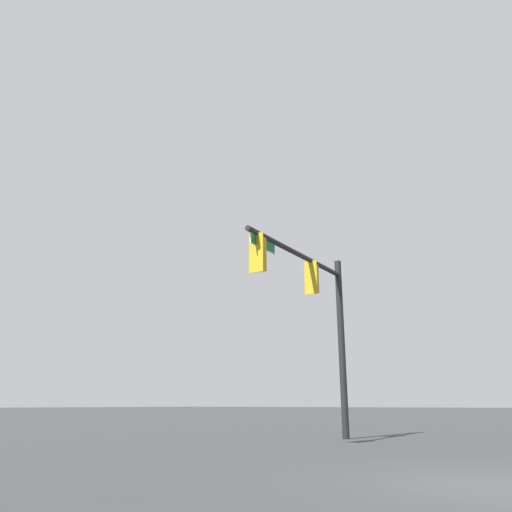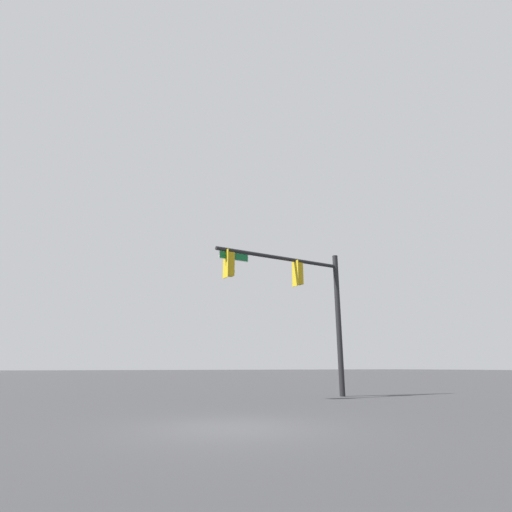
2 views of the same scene
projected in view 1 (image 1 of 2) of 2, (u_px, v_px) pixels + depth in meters
The scene contains 2 objects.
ground_plane at pixel (508, 487), 8.16m from camera, with size 400.00×400.00×0.00m, color #38383A.
signal_pole_near at pixel (318, 305), 19.04m from camera, with size 7.12×0.89×7.18m.
Camera 1 is at (9.60, 2.04, 1.30)m, focal length 35.00 mm.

